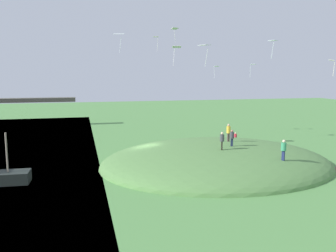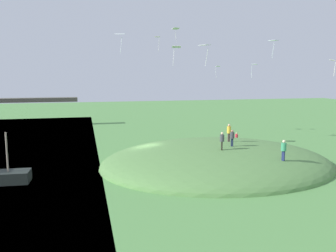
% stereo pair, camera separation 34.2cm
% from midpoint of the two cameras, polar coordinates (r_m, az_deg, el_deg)
% --- Properties ---
extents(ground_plane, '(160.00, 160.00, 0.00)m').
position_cam_midpoint_polar(ground_plane, '(37.31, -3.96, -5.55)').
color(ground_plane, '#538C47').
extents(grass_hill, '(23.07, 19.56, 4.25)m').
position_cam_midpoint_polar(grass_hill, '(36.26, 7.37, -6.01)').
color(grass_hill, '#548144').
rests_on(grass_hill, ground_plane).
extents(person_watching_kites, '(0.42, 0.42, 1.81)m').
position_cam_midpoint_polar(person_watching_kites, '(36.78, 9.33, -0.69)').
color(person_watching_kites, '#53423F').
rests_on(person_watching_kites, grass_hill).
extents(person_walking_path, '(0.48, 0.48, 1.63)m').
position_cam_midpoint_polar(person_walking_path, '(45.90, 10.44, -1.74)').
color(person_walking_path, '#584D47').
rests_on(person_walking_path, ground_plane).
extents(person_with_child, '(0.53, 0.53, 1.65)m').
position_cam_midpoint_polar(person_with_child, '(32.96, 8.28, -2.01)').
color(person_with_child, black).
rests_on(person_with_child, grass_hill).
extents(person_on_hilltop, '(0.49, 0.49, 1.58)m').
position_cam_midpoint_polar(person_on_hilltop, '(34.53, 9.84, -1.57)').
color(person_on_hilltop, '#1D2742').
rests_on(person_on_hilltop, grass_hill).
extents(person_near_shore, '(0.61, 0.61, 1.80)m').
position_cam_midpoint_polar(person_near_shore, '(32.20, 17.59, -3.27)').
color(person_near_shore, navy).
rests_on(person_near_shore, grass_hill).
extents(kite_0, '(0.71, 0.50, 1.73)m').
position_cam_midpoint_polar(kite_0, '(52.48, 7.48, 9.24)').
color(kite_0, white).
extents(kite_1, '(0.83, 0.99, 1.75)m').
position_cam_midpoint_polar(kite_1, '(37.24, 16.06, 12.74)').
color(kite_1, white).
extents(kite_2, '(1.14, 1.27, 2.01)m').
position_cam_midpoint_polar(kite_2, '(34.68, 5.52, 12.51)').
color(kite_2, white).
extents(kite_3, '(0.81, 0.84, 1.83)m').
position_cam_midpoint_polar(kite_3, '(50.24, 13.10, 9.33)').
color(kite_3, white).
extents(kite_4, '(0.85, 0.75, 1.97)m').
position_cam_midpoint_polar(kite_4, '(50.13, -2.09, 13.77)').
color(kite_4, white).
extents(kite_5, '(1.00, 0.85, 1.67)m').
position_cam_midpoint_polar(kite_5, '(44.14, 0.85, 15.10)').
color(kite_5, white).
extents(kite_6, '(0.67, 0.74, 1.49)m').
position_cam_midpoint_polar(kite_6, '(36.13, 24.33, 9.28)').
color(kite_6, '#F5E7CF').
extents(kite_7, '(1.33, 1.10, 2.09)m').
position_cam_midpoint_polar(kite_7, '(40.31, -8.01, 14.16)').
color(kite_7, white).
extents(kite_8, '(0.81, 0.63, 1.63)m').
position_cam_midpoint_polar(kite_8, '(30.54, 0.99, 12.24)').
color(kite_8, white).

